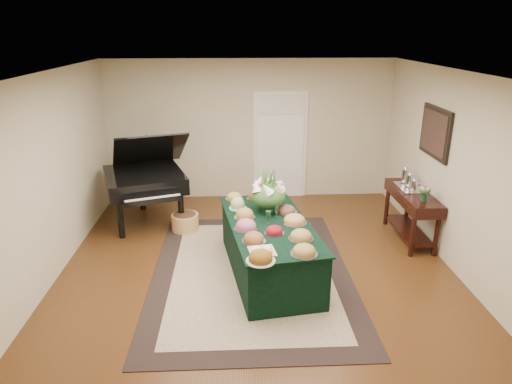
{
  "coord_description": "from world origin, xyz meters",
  "views": [
    {
      "loc": [
        -0.29,
        -5.72,
        3.23
      ],
      "look_at": [
        0.0,
        0.3,
        1.05
      ],
      "focal_mm": 32.0,
      "sensor_mm": 36.0,
      "label": 1
    }
  ],
  "objects_px": {
    "buffet_table": "(269,248)",
    "grand_piano": "(145,179)",
    "mahogany_sideboard": "(412,203)",
    "floral_centerpiece": "(269,192)"
  },
  "relations": [
    {
      "from": "floral_centerpiece",
      "to": "grand_piano",
      "type": "distance_m",
      "value": 2.52
    },
    {
      "from": "buffet_table",
      "to": "floral_centerpiece",
      "type": "relative_size",
      "value": 4.58
    },
    {
      "from": "buffet_table",
      "to": "mahogany_sideboard",
      "type": "height_order",
      "value": "mahogany_sideboard"
    },
    {
      "from": "grand_piano",
      "to": "mahogany_sideboard",
      "type": "height_order",
      "value": "grand_piano"
    },
    {
      "from": "grand_piano",
      "to": "floral_centerpiece",
      "type": "bearing_deg",
      "value": -36.65
    },
    {
      "from": "buffet_table",
      "to": "floral_centerpiece",
      "type": "height_order",
      "value": "floral_centerpiece"
    },
    {
      "from": "buffet_table",
      "to": "mahogany_sideboard",
      "type": "relative_size",
      "value": 1.67
    },
    {
      "from": "grand_piano",
      "to": "mahogany_sideboard",
      "type": "bearing_deg",
      "value": -11.97
    },
    {
      "from": "buffet_table",
      "to": "grand_piano",
      "type": "relative_size",
      "value": 1.29
    },
    {
      "from": "buffet_table",
      "to": "mahogany_sideboard",
      "type": "bearing_deg",
      "value": 22.86
    }
  ]
}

